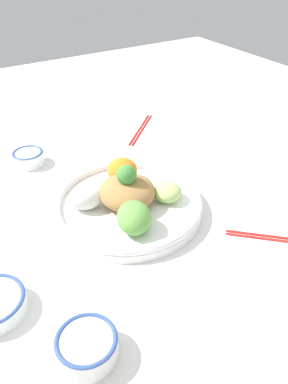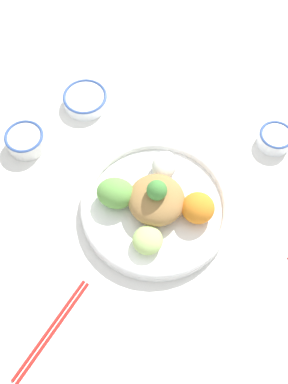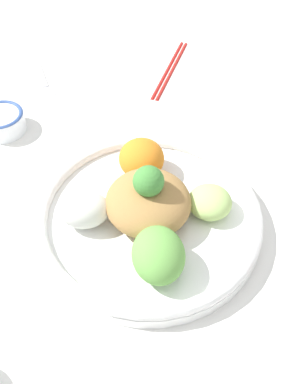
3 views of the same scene
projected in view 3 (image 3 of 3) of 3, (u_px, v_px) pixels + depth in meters
ground_plane at (126, 226)px, 0.68m from camera, size 2.40×2.40×0.00m
salad_platter at (148, 213)px, 0.66m from camera, size 0.34×0.34×0.12m
rice_bowl_blue at (2, 121)px, 0.82m from camera, size 0.08×0.08×0.04m
chopsticks_pair_near at (170, 69)px, 0.96m from camera, size 0.18×0.16×0.01m
serving_spoon_main at (45, 84)px, 0.92m from camera, size 0.04×0.13×0.01m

